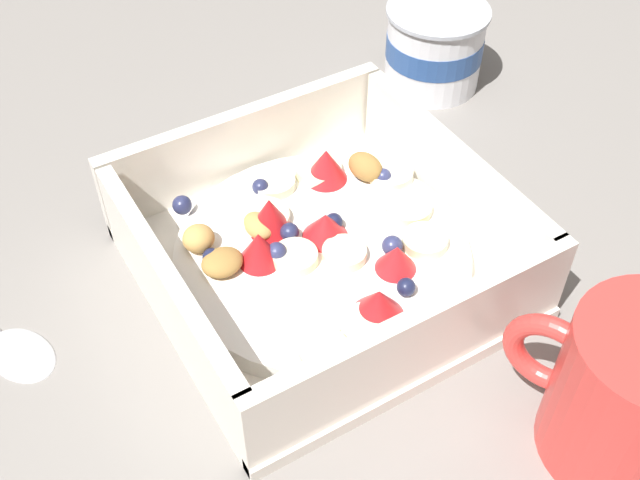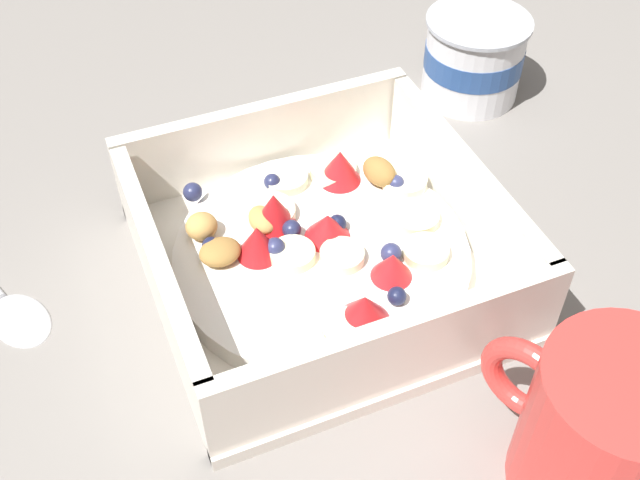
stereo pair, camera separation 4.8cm
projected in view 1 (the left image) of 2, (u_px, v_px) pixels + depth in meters
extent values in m
plane|color=gray|center=(296.00, 287.00, 0.49)|extent=(2.40, 2.40, 0.00)
cube|color=white|center=(320.00, 267.00, 0.49)|extent=(0.21, 0.21, 0.01)
cube|color=white|center=(415.00, 351.00, 0.42)|extent=(0.21, 0.01, 0.06)
cube|color=white|center=(246.00, 149.00, 0.53)|extent=(0.21, 0.01, 0.06)
cube|color=white|center=(170.00, 302.00, 0.44)|extent=(0.01, 0.19, 0.06)
cube|color=white|center=(449.00, 182.00, 0.51)|extent=(0.01, 0.19, 0.06)
cylinder|color=white|center=(320.00, 255.00, 0.49)|extent=(0.18, 0.18, 0.01)
cylinder|color=#F4EAB7|center=(344.00, 254.00, 0.47)|extent=(0.03, 0.03, 0.01)
cylinder|color=beige|center=(409.00, 209.00, 0.50)|extent=(0.04, 0.04, 0.01)
cylinder|color=#F7EFC6|center=(273.00, 183.00, 0.52)|extent=(0.04, 0.04, 0.01)
cylinder|color=#F4EAB7|center=(318.00, 170.00, 0.53)|extent=(0.04, 0.04, 0.01)
cylinder|color=#F7EFC6|center=(391.00, 174.00, 0.52)|extent=(0.03, 0.03, 0.01)
cylinder|color=beige|center=(325.00, 352.00, 0.42)|extent=(0.03, 0.03, 0.01)
cylinder|color=#F4EAB7|center=(290.00, 254.00, 0.47)|extent=(0.03, 0.03, 0.01)
cylinder|color=beige|center=(425.00, 241.00, 0.48)|extent=(0.03, 0.03, 0.01)
cylinder|color=#F7EFC6|center=(264.00, 218.00, 0.49)|extent=(0.05, 0.05, 0.01)
cylinder|color=#F7EFC6|center=(366.00, 327.00, 0.43)|extent=(0.04, 0.04, 0.01)
cone|color=red|center=(397.00, 258.00, 0.46)|extent=(0.03, 0.03, 0.02)
cone|color=red|center=(325.00, 226.00, 0.48)|extent=(0.04, 0.04, 0.02)
cone|color=red|center=(326.00, 165.00, 0.52)|extent=(0.04, 0.04, 0.02)
cone|color=red|center=(378.00, 304.00, 0.44)|extent=(0.04, 0.04, 0.02)
cone|color=red|center=(259.00, 247.00, 0.46)|extent=(0.04, 0.04, 0.02)
cone|color=red|center=(277.00, 212.00, 0.48)|extent=(0.03, 0.03, 0.03)
sphere|color=#23284C|center=(290.00, 232.00, 0.48)|extent=(0.01, 0.01, 0.01)
sphere|color=navy|center=(392.00, 246.00, 0.47)|extent=(0.01, 0.01, 0.01)
sphere|color=#191E3D|center=(334.00, 222.00, 0.49)|extent=(0.01, 0.01, 0.01)
sphere|color=#23284C|center=(260.00, 187.00, 0.51)|extent=(0.01, 0.01, 0.01)
sphere|color=#191E3D|center=(212.00, 257.00, 0.47)|extent=(0.01, 0.01, 0.01)
sphere|color=#191E3D|center=(361.00, 171.00, 0.52)|extent=(0.01, 0.01, 0.01)
sphere|color=#191E3D|center=(406.00, 287.00, 0.45)|extent=(0.01, 0.01, 0.01)
sphere|color=navy|center=(277.00, 252.00, 0.47)|extent=(0.01, 0.01, 0.01)
sphere|color=navy|center=(383.00, 177.00, 0.52)|extent=(0.01, 0.01, 0.01)
sphere|color=#23284C|center=(182.00, 205.00, 0.50)|extent=(0.01, 0.01, 0.01)
ellipsoid|color=olive|center=(222.00, 262.00, 0.46)|extent=(0.03, 0.02, 0.01)
ellipsoid|color=olive|center=(365.00, 167.00, 0.52)|extent=(0.02, 0.03, 0.02)
ellipsoid|color=tan|center=(258.00, 226.00, 0.49)|extent=(0.02, 0.02, 0.01)
ellipsoid|color=tan|center=(198.00, 238.00, 0.47)|extent=(0.03, 0.03, 0.02)
ellipsoid|color=silver|center=(20.00, 351.00, 0.45)|extent=(0.05, 0.06, 0.01)
cylinder|color=white|center=(434.00, 49.00, 0.62)|extent=(0.08, 0.08, 0.06)
cylinder|color=#2D5193|center=(434.00, 45.00, 0.62)|extent=(0.08, 0.08, 0.02)
cylinder|color=#B7BCC6|center=(439.00, 11.00, 0.60)|extent=(0.08, 0.08, 0.00)
cylinder|color=red|center=(635.00, 396.00, 0.38)|extent=(0.08, 0.08, 0.09)
torus|color=red|center=(550.00, 354.00, 0.40)|extent=(0.03, 0.05, 0.05)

